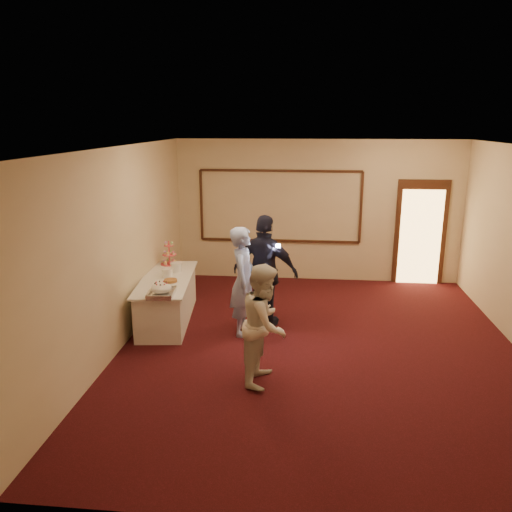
{
  "coord_description": "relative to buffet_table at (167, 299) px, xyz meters",
  "views": [
    {
      "loc": [
        -0.26,
        -7.04,
        3.34
      ],
      "look_at": [
        -1.07,
        1.04,
        1.15
      ],
      "focal_mm": 35.0,
      "sensor_mm": 36.0,
      "label": 1
    }
  ],
  "objects": [
    {
      "name": "tart",
      "position": [
        0.14,
        -0.24,
        0.41
      ],
      "size": [
        0.25,
        0.25,
        0.05
      ],
      "color": "white",
      "rests_on": "buffet_table"
    },
    {
      "name": "room_walls",
      "position": [
        2.59,
        -0.86,
        1.64
      ],
      "size": [
        6.04,
        7.04,
        3.02
      ],
      "color": "beige",
      "rests_on": "floor"
    },
    {
      "name": "man",
      "position": [
        1.38,
        -0.39,
        0.5
      ],
      "size": [
        0.45,
        0.66,
        1.77
      ],
      "primitive_type": "imported",
      "rotation": [
        0.0,
        0.0,
        1.53
      ],
      "color": "#91A6E4",
      "rests_on": "floor"
    },
    {
      "name": "woman",
      "position": [
        1.84,
        -1.9,
        0.41
      ],
      "size": [
        0.72,
        0.86,
        1.6
      ],
      "primitive_type": "imported",
      "rotation": [
        0.0,
        0.0,
        1.42
      ],
      "color": "silver",
      "rests_on": "floor"
    },
    {
      "name": "floor",
      "position": [
        2.59,
        -0.86,
        -0.39
      ],
      "size": [
        7.0,
        7.0,
        0.0
      ],
      "primitive_type": "plane",
      "color": "black",
      "rests_on": "ground"
    },
    {
      "name": "buffet_table",
      "position": [
        0.0,
        0.0,
        0.0
      ],
      "size": [
        1.05,
        2.21,
        0.77
      ],
      "color": "white",
      "rests_on": "floor"
    },
    {
      "name": "pavlova_tray",
      "position": [
        0.17,
        -0.86,
        0.47
      ],
      "size": [
        0.42,
        0.56,
        0.2
      ],
      "color": "#AFB2B6",
      "rests_on": "buffet_table"
    },
    {
      "name": "plate_stack_b",
      "position": [
        0.08,
        0.37,
        0.46
      ],
      "size": [
        0.2,
        0.2,
        0.16
      ],
      "color": "white",
      "rests_on": "buffet_table"
    },
    {
      "name": "doorway",
      "position": [
        4.74,
        2.59,
        0.69
      ],
      "size": [
        1.05,
        0.07,
        2.2
      ],
      "color": "#361A10",
      "rests_on": "floor"
    },
    {
      "name": "guest",
      "position": [
        1.7,
        -0.07,
        0.56
      ],
      "size": [
        1.19,
        0.73,
        1.9
      ],
      "primitive_type": "imported",
      "rotation": [
        0.0,
        0.0,
        2.88
      ],
      "color": "black",
      "rests_on": "floor"
    },
    {
      "name": "wall_molding",
      "position": [
        1.79,
        2.61,
        1.21
      ],
      "size": [
        3.45,
        0.04,
        1.55
      ],
      "color": "#361A10",
      "rests_on": "room_walls"
    },
    {
      "name": "cupcake_stand",
      "position": [
        -0.17,
        0.83,
        0.56
      ],
      "size": [
        0.33,
        0.33,
        0.49
      ],
      "color": "#DB4551",
      "rests_on": "buffet_table"
    },
    {
      "name": "plate_stack_a",
      "position": [
        0.01,
        0.03,
        0.46
      ],
      "size": [
        0.19,
        0.19,
        0.16
      ],
      "color": "white",
      "rests_on": "buffet_table"
    },
    {
      "name": "camera_flash",
      "position": [
        1.91,
        -0.22,
        1.05
      ],
      "size": [
        0.08,
        0.05,
        0.05
      ],
      "primitive_type": "cube",
      "rotation": [
        0.0,
        0.0,
        0.21
      ],
      "color": "white",
      "rests_on": "guest"
    }
  ]
}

